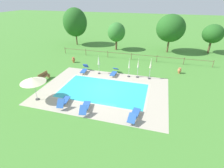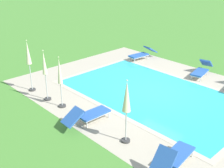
% 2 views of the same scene
% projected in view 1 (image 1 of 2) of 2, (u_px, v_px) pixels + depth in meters
% --- Properties ---
extents(ground_plane, '(160.00, 160.00, 0.00)m').
position_uv_depth(ground_plane, '(103.00, 90.00, 17.65)').
color(ground_plane, '#478433').
extents(pool_deck_paving, '(12.97, 9.24, 0.01)m').
position_uv_depth(pool_deck_paving, '(103.00, 90.00, 17.64)').
color(pool_deck_paving, '#B2A893').
rests_on(pool_deck_paving, ground).
extents(swimming_pool_water, '(8.79, 5.06, 0.01)m').
position_uv_depth(swimming_pool_water, '(103.00, 90.00, 17.64)').
color(swimming_pool_water, '#2DB7C6').
rests_on(swimming_pool_water, ground).
extents(pool_coping_rim, '(9.27, 5.54, 0.01)m').
position_uv_depth(pool_coping_rim, '(103.00, 90.00, 17.64)').
color(pool_coping_rim, '#C0B59F').
rests_on(pool_coping_rim, ground).
extents(sun_lounger_north_near_steps, '(0.66, 2.05, 0.79)m').
position_uv_depth(sun_lounger_north_near_steps, '(114.00, 72.00, 20.82)').
color(sun_lounger_north_near_steps, '#2856A8').
rests_on(sun_lounger_north_near_steps, ground).
extents(sun_lounger_north_mid, '(0.82, 1.96, 0.95)m').
position_uv_depth(sun_lounger_north_mid, '(84.00, 69.00, 21.52)').
color(sun_lounger_north_mid, '#2856A8').
rests_on(sun_lounger_north_mid, ground).
extents(sun_lounger_north_far, '(0.89, 1.99, 0.93)m').
position_uv_depth(sun_lounger_north_far, '(64.00, 101.00, 15.17)').
color(sun_lounger_north_far, '#2856A8').
rests_on(sun_lounger_north_far, ground).
extents(sun_lounger_north_end, '(0.98, 2.08, 0.84)m').
position_uv_depth(sun_lounger_north_end, '(85.00, 107.00, 14.43)').
color(sun_lounger_north_end, '#2856A8').
rests_on(sun_lounger_north_end, ground).
extents(sun_lounger_south_near_corner, '(0.83, 2.10, 0.77)m').
position_uv_depth(sun_lounger_south_near_corner, '(134.00, 114.00, 13.55)').
color(sun_lounger_south_near_corner, '#2856A8').
rests_on(sun_lounger_south_near_corner, ground).
extents(patio_umbrella_open_foreground, '(2.24, 2.24, 2.33)m').
position_uv_depth(patio_umbrella_open_foreground, '(33.00, 80.00, 15.15)').
color(patio_umbrella_open_foreground, '#383838').
rests_on(patio_umbrella_open_foreground, ground).
extents(patio_umbrella_closed_row_west, '(0.32, 0.32, 2.38)m').
position_uv_depth(patio_umbrella_closed_row_west, '(138.00, 66.00, 19.67)').
color(patio_umbrella_closed_row_west, '#383838').
rests_on(patio_umbrella_closed_row_west, ground).
extents(patio_umbrella_closed_row_mid_west, '(0.32, 0.32, 2.38)m').
position_uv_depth(patio_umbrella_closed_row_mid_west, '(99.00, 61.00, 20.56)').
color(patio_umbrella_closed_row_mid_west, '#383838').
rests_on(patio_umbrella_closed_row_mid_west, ground).
extents(patio_umbrella_closed_row_centre, '(0.32, 0.32, 2.31)m').
position_uv_depth(patio_umbrella_closed_row_centre, '(129.00, 66.00, 19.87)').
color(patio_umbrella_closed_row_centre, '#383838').
rests_on(patio_umbrella_closed_row_centre, ground).
extents(patio_umbrella_closed_row_mid_east, '(0.32, 0.32, 2.54)m').
position_uv_depth(patio_umbrella_closed_row_mid_east, '(151.00, 65.00, 19.24)').
color(patio_umbrella_closed_row_mid_east, '#383838').
rests_on(patio_umbrella_closed_row_mid_east, ground).
extents(wooden_bench_lawn_side, '(0.60, 1.54, 0.87)m').
position_uv_depth(wooden_bench_lawn_side, '(44.00, 76.00, 19.61)').
color(wooden_bench_lawn_side, olive).
rests_on(wooden_bench_lawn_side, ground).
extents(terracotta_urn_near_fence, '(0.45, 0.45, 0.71)m').
position_uv_depth(terracotta_urn_near_fence, '(179.00, 70.00, 21.24)').
color(terracotta_urn_near_fence, '#C67547').
rests_on(terracotta_urn_near_fence, ground).
extents(terracotta_urn_by_tree, '(0.45, 0.45, 0.78)m').
position_uv_depth(terracotta_urn_by_tree, '(74.00, 60.00, 24.61)').
color(terracotta_urn_by_tree, '#B7663D').
rests_on(terracotta_urn_by_tree, ground).
extents(perimeter_fence, '(22.38, 0.08, 1.05)m').
position_uv_depth(perimeter_fence, '(131.00, 55.00, 25.53)').
color(perimeter_fence, brown).
rests_on(perimeter_fence, ground).
extents(tree_far_west, '(2.98, 2.98, 4.66)m').
position_uv_depth(tree_far_west, '(116.00, 32.00, 29.02)').
color(tree_far_west, brown).
rests_on(tree_far_west, ground).
extents(tree_west_mid, '(3.25, 3.25, 4.66)m').
position_uv_depth(tree_west_mid, '(213.00, 34.00, 27.28)').
color(tree_west_mid, brown).
rests_on(tree_west_mid, ground).
extents(tree_centre, '(4.39, 4.39, 6.73)m').
position_uv_depth(tree_centre, '(75.00, 22.00, 31.56)').
color(tree_centre, brown).
rests_on(tree_centre, ground).
extents(tree_east_mid, '(4.57, 4.57, 6.11)m').
position_uv_depth(tree_east_mid, '(171.00, 28.00, 27.33)').
color(tree_east_mid, brown).
rests_on(tree_east_mid, ground).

